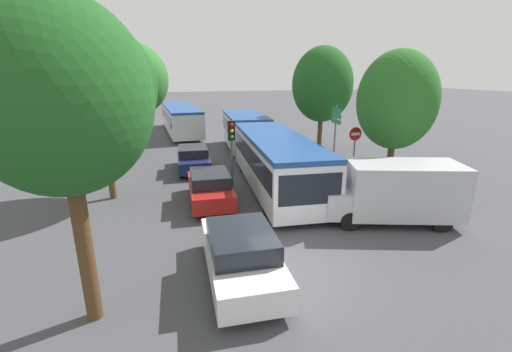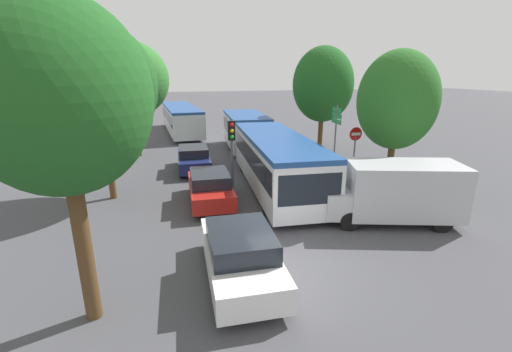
# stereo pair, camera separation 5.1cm
# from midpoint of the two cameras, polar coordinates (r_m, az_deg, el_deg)

# --- Properties ---
(ground_plane) EXTENTS (200.00, 200.00, 0.00)m
(ground_plane) POSITION_cam_midpoint_polar(r_m,az_deg,el_deg) (10.62, 6.66, -14.53)
(ground_plane) COLOR #47474C
(articulated_bus) EXTENTS (3.95, 17.74, 2.61)m
(articulated_bus) POSITION_cam_midpoint_polar(r_m,az_deg,el_deg) (20.24, 0.64, 5.43)
(articulated_bus) COLOR silver
(articulated_bus) RESTS_ON ground
(city_bus_rear) EXTENTS (3.29, 11.81, 2.51)m
(city_bus_rear) POSITION_cam_midpoint_polar(r_m,az_deg,el_deg) (33.55, -12.56, 9.49)
(city_bus_rear) COLOR silver
(city_bus_rear) RESTS_ON ground
(queued_car_white) EXTENTS (1.98, 4.36, 1.49)m
(queued_car_white) POSITION_cam_midpoint_polar(r_m,az_deg,el_deg) (9.60, -2.65, -12.87)
(queued_car_white) COLOR white
(queued_car_white) RESTS_ON ground
(queued_car_red) EXTENTS (1.89, 4.16, 1.42)m
(queued_car_red) POSITION_cam_midpoint_polar(r_m,az_deg,el_deg) (15.05, -7.77, -1.87)
(queued_car_red) COLOR #B21E19
(queued_car_red) RESTS_ON ground
(queued_car_navy) EXTENTS (1.90, 4.17, 1.43)m
(queued_car_navy) POSITION_cam_midpoint_polar(r_m,az_deg,el_deg) (20.28, -10.49, 2.90)
(queued_car_navy) COLOR navy
(queued_car_navy) RESTS_ON ground
(white_van) EXTENTS (5.35, 3.34, 2.31)m
(white_van) POSITION_cam_midpoint_polar(r_m,az_deg,el_deg) (13.93, 22.24, -2.30)
(white_van) COLOR #B7BABF
(white_van) RESTS_ON ground
(traffic_light) EXTENTS (0.33, 0.37, 3.40)m
(traffic_light) POSITION_cam_midpoint_polar(r_m,az_deg,el_deg) (16.04, -4.18, 5.97)
(traffic_light) COLOR #56595E
(traffic_light) RESTS_ON ground
(no_entry_sign) EXTENTS (0.70, 0.08, 2.82)m
(no_entry_sign) POSITION_cam_midpoint_polar(r_m,az_deg,el_deg) (18.68, 16.02, 4.97)
(no_entry_sign) COLOR #56595E
(no_entry_sign) RESTS_ON ground
(direction_sign_post) EXTENTS (0.20, 1.40, 3.60)m
(direction_sign_post) POSITION_cam_midpoint_polar(r_m,az_deg,el_deg) (22.09, 13.09, 8.75)
(direction_sign_post) COLOR #56595E
(direction_sign_post) RESTS_ON ground
(tree_left_near) EXTENTS (3.54, 3.54, 7.02)m
(tree_left_near) POSITION_cam_midpoint_polar(r_m,az_deg,el_deg) (7.78, -29.96, 11.11)
(tree_left_near) COLOR #51381E
(tree_left_near) RESTS_ON ground
(tree_left_mid) EXTENTS (4.72, 4.72, 7.55)m
(tree_left_mid) POSITION_cam_midpoint_polar(r_m,az_deg,el_deg) (16.12, -24.75, 13.43)
(tree_left_mid) COLOR #51381E
(tree_left_mid) RESTS_ON ground
(tree_left_far) EXTENTS (4.69, 4.69, 7.49)m
(tree_left_far) POSITION_cam_midpoint_polar(r_m,az_deg,el_deg) (24.40, -19.91, 14.63)
(tree_left_far) COLOR #51381E
(tree_left_far) RESTS_ON ground
(tree_right_near) EXTENTS (3.62, 3.62, 6.56)m
(tree_right_near) POSITION_cam_midpoint_polar(r_m,az_deg,el_deg) (17.32, 22.35, 11.56)
(tree_right_near) COLOR #51381E
(tree_right_near) RESTS_ON ground
(tree_right_mid) EXTENTS (4.28, 4.28, 7.33)m
(tree_right_mid) POSITION_cam_midpoint_polar(r_m,az_deg,el_deg) (25.52, 10.86, 14.44)
(tree_right_mid) COLOR #51381E
(tree_right_mid) RESTS_ON ground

